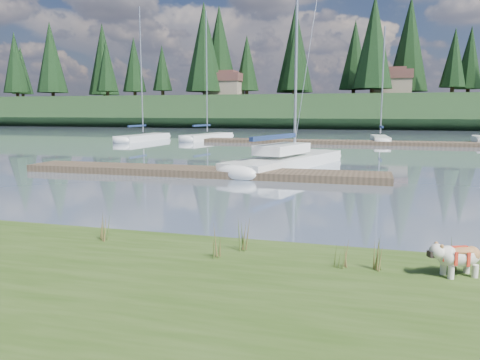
% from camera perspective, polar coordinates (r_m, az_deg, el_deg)
% --- Properties ---
extents(ground, '(200.00, 200.00, 0.00)m').
position_cam_1_polar(ground, '(40.03, 11.13, 4.34)').
color(ground, gray).
rests_on(ground, ground).
extents(ridge, '(200.00, 20.00, 5.00)m').
position_cam_1_polar(ridge, '(82.88, 13.58, 8.04)').
color(ridge, '#1D3419').
rests_on(ridge, ground).
extents(bulldog, '(0.85, 0.58, 0.50)m').
position_cam_1_polar(bulldog, '(7.61, 25.08, -8.31)').
color(bulldog, silver).
rests_on(bulldog, bank).
extents(sailboat_main, '(4.94, 10.42, 14.64)m').
position_cam_1_polar(sailboat_main, '(23.61, 6.58, 2.71)').
color(sailboat_main, white).
rests_on(sailboat_main, ground).
extents(dock_near, '(16.00, 2.00, 0.30)m').
position_cam_1_polar(dock_near, '(20.29, -5.08, 1.04)').
color(dock_near, '#4C3D2C').
rests_on(dock_near, ground).
extents(dock_far, '(26.00, 2.20, 0.30)m').
position_cam_1_polar(dock_far, '(39.92, 14.00, 4.45)').
color(dock_far, '#4C3D2C').
rests_on(dock_far, ground).
extents(sailboat_bg_0, '(2.10, 8.46, 12.11)m').
position_cam_1_polar(sailboat_bg_0, '(45.17, -11.24, 5.20)').
color(sailboat_bg_0, white).
rests_on(sailboat_bg_0, ground).
extents(sailboat_bg_1, '(3.31, 8.19, 11.99)m').
position_cam_1_polar(sailboat_bg_1, '(45.49, -3.53, 5.37)').
color(sailboat_bg_1, white).
rests_on(sailboat_bg_1, ground).
extents(sailboat_bg_2, '(1.70, 6.59, 9.95)m').
position_cam_1_polar(sailboat_bg_2, '(43.10, 16.65, 4.87)').
color(sailboat_bg_2, white).
rests_on(sailboat_bg_2, ground).
extents(weed_0, '(0.17, 0.14, 0.60)m').
position_cam_1_polar(weed_0, '(7.76, -2.82, -7.66)').
color(weed_0, '#475B23').
rests_on(weed_0, bank).
extents(weed_1, '(0.17, 0.14, 0.59)m').
position_cam_1_polar(weed_1, '(8.12, 0.43, -6.94)').
color(weed_1, '#475B23').
rests_on(weed_1, bank).
extents(weed_2, '(0.17, 0.14, 0.65)m').
position_cam_1_polar(weed_2, '(7.46, 16.71, -8.51)').
color(weed_2, '#475B23').
rests_on(weed_2, bank).
extents(weed_3, '(0.17, 0.14, 0.58)m').
position_cam_1_polar(weed_3, '(9.14, -16.09, -5.56)').
color(weed_3, '#475B23').
rests_on(weed_3, bank).
extents(weed_4, '(0.17, 0.14, 0.48)m').
position_cam_1_polar(weed_4, '(7.49, 12.15, -8.85)').
color(weed_4, '#475B23').
rests_on(weed_4, bank).
extents(weed_5, '(0.17, 0.14, 0.53)m').
position_cam_1_polar(weed_5, '(7.82, 24.27, -8.53)').
color(weed_5, '#475B23').
rests_on(weed_5, bank).
extents(mud_lip, '(60.00, 0.50, 0.14)m').
position_cam_1_polar(mud_lip, '(9.19, -5.02, -8.57)').
color(mud_lip, '#33281C').
rests_on(mud_lip, ground).
extents(conifer_0, '(5.72, 5.72, 14.15)m').
position_cam_1_polar(conifer_0, '(96.83, -22.05, 13.70)').
color(conifer_0, '#382619').
rests_on(conifer_0, ridge).
extents(conifer_1, '(4.40, 4.40, 11.30)m').
position_cam_1_polar(conifer_1, '(92.00, -12.79, 13.56)').
color(conifer_1, '#382619').
rests_on(conifer_1, ridge).
extents(conifer_2, '(6.60, 6.60, 16.05)m').
position_cam_1_polar(conifer_2, '(83.44, -4.40, 15.85)').
color(conifer_2, '#382619').
rests_on(conifer_2, ridge).
extents(conifer_3, '(4.84, 4.84, 12.25)m').
position_cam_1_polar(conifer_3, '(83.35, 6.67, 14.57)').
color(conifer_3, '#382619').
rests_on(conifer_3, ridge).
extents(conifer_4, '(6.16, 6.16, 15.10)m').
position_cam_1_polar(conifer_4, '(76.52, 15.99, 15.89)').
color(conifer_4, '#382619').
rests_on(conifer_4, ridge).
extents(conifer_5, '(3.96, 3.96, 10.35)m').
position_cam_1_polar(conifer_5, '(81.10, 24.66, 13.41)').
color(conifer_5, '#382619').
rests_on(conifer_5, ridge).
extents(house_0, '(6.30, 5.30, 4.65)m').
position_cam_1_polar(house_0, '(83.80, -1.90, 11.56)').
color(house_0, gray).
rests_on(house_0, ridge).
extents(house_1, '(6.30, 5.30, 4.65)m').
position_cam_1_polar(house_1, '(81.00, 17.97, 11.27)').
color(house_1, gray).
rests_on(house_1, ridge).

